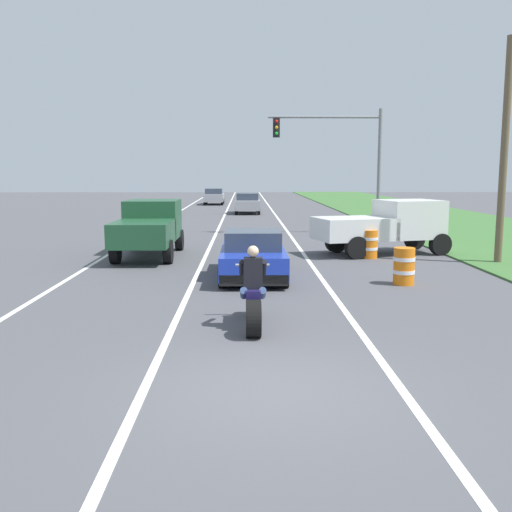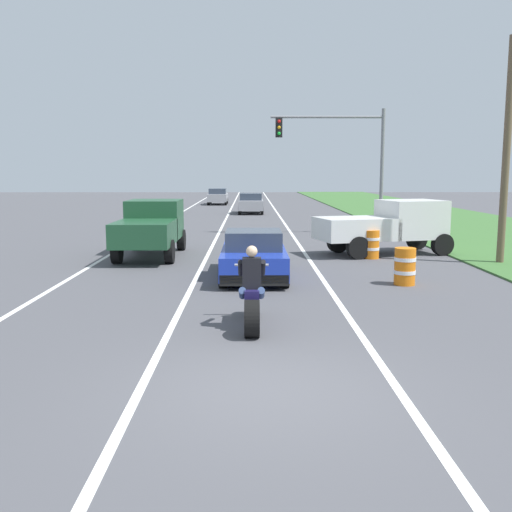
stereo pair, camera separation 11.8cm
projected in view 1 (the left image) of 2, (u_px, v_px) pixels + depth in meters
name	position (u px, v px, depth m)	size (l,w,h in m)	color
ground_plane	(273.00, 389.00, 8.04)	(160.00, 160.00, 0.00)	#4C4C51
lane_stripe_left_solid	(141.00, 235.00, 27.72)	(0.14, 120.00, 0.01)	white
lane_stripe_right_solid	(290.00, 235.00, 27.87)	(0.14, 120.00, 0.01)	white
lane_stripe_centre_dashed	(215.00, 235.00, 27.79)	(0.14, 120.00, 0.01)	white
grass_verge_right	(497.00, 234.00, 28.06)	(10.00, 120.00, 0.06)	#3D6B33
motorcycle_with_rider	(253.00, 298.00, 11.11)	(0.70, 2.21, 1.62)	black
sports_car_blue	(253.00, 256.00, 16.56)	(1.84, 4.30, 1.37)	#1E38B2
pickup_truck_left_lane_dark_green	(149.00, 226.00, 20.54)	(2.02, 4.80, 1.98)	#1E4C2D
pickup_truck_right_shoulder_white	(386.00, 224.00, 21.24)	(5.14, 3.14, 1.98)	silver
traffic_light_mast_near	(344.00, 150.00, 27.65)	(5.47, 0.34, 6.00)	gray
utility_pole_roadside	(504.00, 153.00, 18.61)	(0.24, 0.24, 7.26)	brown
construction_barrel_nearest	(404.00, 266.00, 15.49)	(0.58, 0.58, 1.00)	orange
construction_barrel_mid	(369.00, 244.00, 20.23)	(0.58, 0.58, 1.00)	orange
distant_car_far_ahead	(247.00, 203.00, 42.21)	(1.80, 4.00, 1.50)	#99999E
distant_car_further_ahead	(214.00, 196.00, 53.98)	(1.80, 4.00, 1.50)	#99999E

